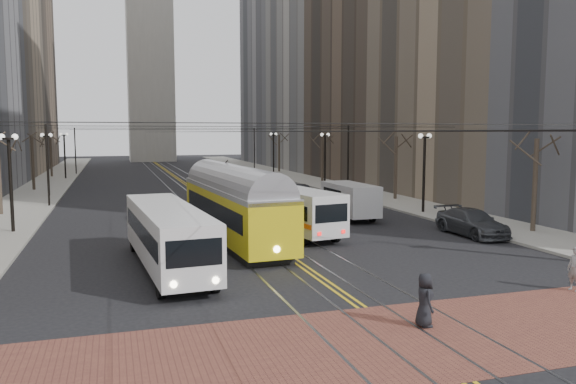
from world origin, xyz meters
TOP-DOWN VIEW (x-y plane):
  - ground at (0.00, 0.00)m, footprint 260.00×260.00m
  - sidewalk_left at (-15.00, 45.00)m, footprint 5.00×140.00m
  - sidewalk_right at (15.00, 45.00)m, footprint 5.00×140.00m
  - crosswalk_band at (0.00, -4.00)m, footprint 25.00×6.00m
  - streetcar_rails at (0.00, 45.00)m, footprint 4.80×130.00m
  - centre_lines at (0.00, 45.00)m, footprint 0.42×130.00m
  - building_right_mid at (25.50, 46.00)m, footprint 16.00×20.00m
  - building_right_midfar at (27.50, 66.00)m, footprint 20.00×20.00m
  - building_right_far at (25.50, 86.00)m, footprint 16.00×20.00m
  - lamp_posts at (-0.00, 28.75)m, footprint 27.60×57.20m
  - street_trees at (0.00, 35.25)m, footprint 31.68×53.28m
  - trolley_wires at (0.00, 34.83)m, footprint 25.96×120.00m
  - transit_bus at (-5.80, 6.55)m, footprint 3.09×11.15m
  - streetcar at (-1.70, 11.94)m, footprint 3.40×13.91m
  - rear_bus at (1.80, 13.74)m, footprint 4.03×10.65m
  - cargo_van at (7.52, 17.22)m, footprint 2.21×5.56m
  - sedan_grey at (7.87, 28.45)m, footprint 1.87×4.44m
  - sedan_parked at (11.80, 9.48)m, footprint 2.19×5.29m
  - pedestrian_a at (1.04, -3.23)m, footprint 0.63×0.88m
  - pedestrian_b at (8.51, -1.50)m, footprint 0.49×0.67m

SIDE VIEW (x-z plane):
  - ground at x=0.00m, z-range 0.00..0.00m
  - streetcar_rails at x=0.00m, z-range 0.00..0.01m
  - crosswalk_band at x=0.00m, z-range 0.00..0.01m
  - centre_lines at x=0.00m, z-range 0.01..0.01m
  - sidewalk_left at x=-15.00m, z-range 0.00..0.15m
  - sidewalk_right at x=15.00m, z-range 0.00..0.15m
  - sedan_grey at x=7.87m, z-range 0.00..1.50m
  - sedan_parked at x=11.80m, z-range 0.00..1.53m
  - pedestrian_a at x=1.04m, z-range 0.01..1.68m
  - pedestrian_b at x=8.51m, z-range 0.01..1.70m
  - cargo_van at x=7.52m, z-range 0.00..2.45m
  - rear_bus at x=1.80m, z-range 0.00..2.72m
  - transit_bus at x=-5.80m, z-range 0.00..2.75m
  - streetcar at x=-1.70m, z-range 0.00..3.25m
  - street_trees at x=0.00m, z-range 0.00..5.60m
  - lamp_posts at x=0.00m, z-range 0.00..5.60m
  - trolley_wires at x=0.00m, z-range 0.47..7.07m
  - building_right_mid at x=25.50m, z-range 0.00..34.00m
  - building_right_far at x=25.50m, z-range 0.00..40.00m
  - building_right_midfar at x=27.50m, z-range 0.00..52.00m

